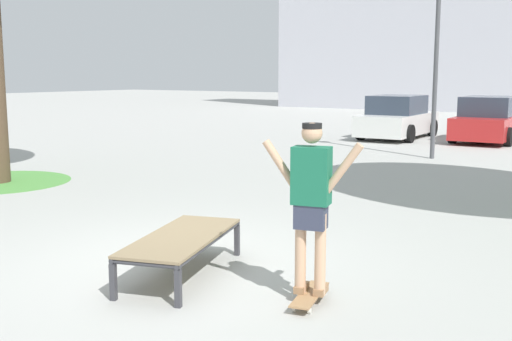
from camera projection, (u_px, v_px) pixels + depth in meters
ground_plane at (182, 262)px, 7.54m from camera, size 120.00×120.00×0.00m
skate_box at (182, 239)px, 6.98m from camera, size 1.29×2.04×0.46m
skateboard at (310, 295)px, 6.18m from camera, size 0.38×0.82×0.09m
skater at (311, 196)px, 6.03m from camera, size 0.99×0.35×1.69m
car_white at (398, 118)px, 21.94m from camera, size 2.02×4.25×1.50m
car_red at (489, 121)px, 20.91m from camera, size 2.04×4.26×1.50m
light_post at (438, 12)px, 16.16m from camera, size 0.36×0.36×5.83m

